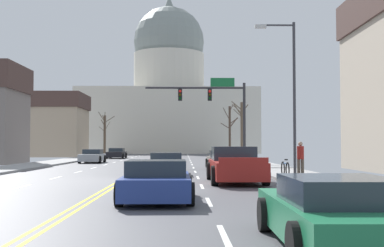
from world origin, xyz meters
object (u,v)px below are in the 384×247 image
(sedan_oncoming_00, at_px, (93,156))
(sedan_oncoming_01, at_px, (117,154))
(street_lamp_right, at_px, (289,84))
(sedan_near_01, at_px, (166,164))
(pedestrian_00, at_px, (300,156))
(sedan_near_03, at_px, (157,182))
(sedan_near_04, at_px, (334,214))
(signal_gantry, at_px, (216,103))
(pickup_truck_near_02, at_px, (235,166))
(sedan_near_00, at_px, (221,160))
(bicycle_parked, at_px, (285,169))

(sedan_oncoming_00, bearing_deg, sedan_oncoming_01, 88.81)
(street_lamp_right, relative_size, sedan_near_01, 1.60)
(sedan_oncoming_01, distance_m, pedestrian_00, 36.73)
(sedan_near_01, xyz_separation_m, sedan_near_03, (0.14, -12.70, -0.02))
(sedan_oncoming_00, bearing_deg, sedan_near_04, -74.06)
(signal_gantry, relative_size, sedan_near_01, 1.68)
(pedestrian_00, bearing_deg, pickup_truck_near_02, -141.69)
(street_lamp_right, distance_m, sedan_near_03, 11.94)
(sedan_near_01, relative_size, pedestrian_00, 2.86)
(pickup_truck_near_02, height_order, sedan_near_03, pickup_truck_near_02)
(signal_gantry, xyz_separation_m, sedan_near_00, (-0.04, -4.92, -4.36))
(street_lamp_right, relative_size, sedan_oncoming_00, 1.62)
(sedan_near_00, bearing_deg, street_lamp_right, -75.41)
(sedan_near_00, distance_m, sedan_oncoming_00, 15.10)
(sedan_oncoming_00, xyz_separation_m, bicycle_parked, (12.93, -21.34, -0.09))
(sedan_near_01, distance_m, sedan_near_04, 19.57)
(street_lamp_right, distance_m, pickup_truck_near_02, 5.37)
(sedan_near_00, bearing_deg, pickup_truck_near_02, -91.40)
(sedan_near_04, bearing_deg, pedestrian_00, 78.33)
(sedan_oncoming_00, bearing_deg, street_lamp_right, -57.23)
(sedan_oncoming_01, bearing_deg, bicycle_parked, -70.27)
(street_lamp_right, bearing_deg, pickup_truck_near_02, -141.29)
(street_lamp_right, height_order, pickup_truck_near_02, street_lamp_right)
(sedan_near_01, distance_m, pedestrian_00, 7.26)
(sedan_near_01, bearing_deg, pedestrian_00, -21.75)
(bicycle_parked, bearing_deg, sedan_near_04, -98.93)
(sedan_near_03, bearing_deg, sedan_near_01, 90.64)
(pickup_truck_near_02, xyz_separation_m, sedan_near_04, (0.11, -13.81, -0.16))
(signal_gantry, relative_size, sedan_oncoming_01, 1.72)
(street_lamp_right, distance_m, pedestrian_00, 3.61)
(sedan_oncoming_01, relative_size, bicycle_parked, 2.60)
(signal_gantry, height_order, bicycle_parked, signal_gantry)
(sedan_near_00, distance_m, sedan_near_03, 19.83)
(signal_gantry, distance_m, pickup_truck_near_02, 17.77)
(pickup_truck_near_02, distance_m, sedan_oncoming_00, 25.22)
(signal_gantry, height_order, sedan_near_01, signal_gantry)
(sedan_near_04, xyz_separation_m, pedestrian_00, (3.43, 16.60, 0.51))
(sedan_near_01, relative_size, sedan_oncoming_00, 1.02)
(signal_gantry, relative_size, pickup_truck_near_02, 1.37)
(sedan_near_01, distance_m, sedan_near_03, 12.70)
(signal_gantry, distance_m, pedestrian_00, 15.30)
(sedan_near_03, distance_m, pedestrian_00, 11.99)
(sedan_near_00, relative_size, sedan_near_01, 0.98)
(bicycle_parked, bearing_deg, street_lamp_right, 62.02)
(sedan_near_01, bearing_deg, sedan_oncoming_01, 102.42)
(street_lamp_right, xyz_separation_m, pickup_truck_near_02, (-2.90, -2.33, -3.87))
(sedan_near_01, distance_m, sedan_oncoming_01, 32.17)
(signal_gantry, relative_size, sedan_near_04, 1.70)
(pickup_truck_near_02, height_order, sedan_oncoming_00, pickup_truck_near_02)
(sedan_near_01, relative_size, bicycle_parked, 2.65)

